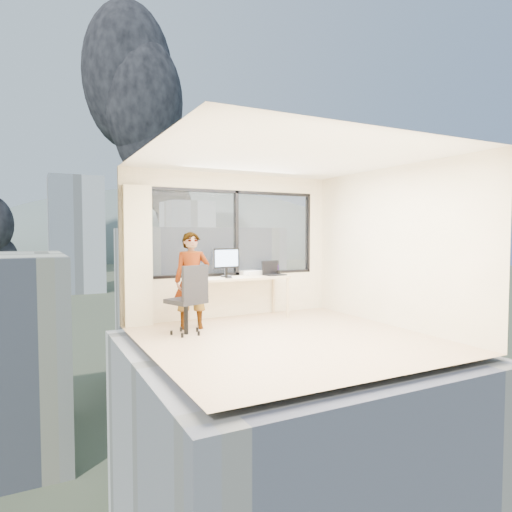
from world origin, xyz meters
TOP-DOWN VIEW (x-y plane):
  - floor at (0.00, 0.00)m, footprint 4.00×4.00m
  - ceiling at (0.00, 0.00)m, footprint 4.00×4.00m
  - wall_front at (0.00, -2.00)m, footprint 4.00×0.01m
  - wall_left at (-2.00, 0.00)m, footprint 0.01×4.00m
  - wall_right at (2.00, 0.00)m, footprint 0.01×4.00m
  - window_wall at (0.05, 2.00)m, footprint 3.30×0.16m
  - curtain at (-1.72, 1.88)m, footprint 0.45×0.14m
  - desk at (0.00, 1.66)m, footprint 1.80×0.60m
  - chair at (-1.22, 0.93)m, footprint 0.71×0.71m
  - person at (-1.00, 1.29)m, footprint 0.64×0.50m
  - monitor at (-0.20, 1.78)m, footprint 0.52×0.16m
  - game_console at (0.34, 1.89)m, footprint 0.41×0.37m
  - laptop at (0.70, 1.62)m, footprint 0.41×0.43m
  - cellphone at (-0.25, 1.53)m, footprint 0.13×0.08m
  - pen_cup at (0.80, 1.65)m, footprint 0.08×0.08m
  - handbag at (0.80, 1.89)m, footprint 0.25×0.17m
  - exterior_ground at (0.00, 120.00)m, footprint 400.00×400.00m
  - near_bldg_b at (12.00, 38.00)m, footprint 14.00×13.00m
  - near_bldg_c at (30.00, 28.00)m, footprint 12.00×10.00m
  - far_tower_b at (8.00, 120.00)m, footprint 13.00×13.00m
  - far_tower_c at (45.00, 140.00)m, footprint 15.00×15.00m
  - hill_b at (100.00, 320.00)m, footprint 300.00×220.00m
  - tree_b at (4.00, 18.00)m, footprint 7.60×7.60m
  - tree_c at (22.00, 40.00)m, footprint 8.40×8.40m
  - smoke_plume_b at (55.00, 170.00)m, footprint 30.00×18.00m

SIDE VIEW (x-z plane):
  - exterior_ground at x=0.00m, z-range -14.02..-13.98m
  - hill_b at x=100.00m, z-range -62.00..34.00m
  - tree_b at x=4.00m, z-range -14.00..-5.00m
  - near_bldg_c at x=30.00m, z-range -14.00..-4.00m
  - tree_c at x=22.00m, z-range -14.00..-4.00m
  - near_bldg_b at x=12.00m, z-range -14.00..2.00m
  - far_tower_c at x=45.00m, z-range -14.00..12.00m
  - floor at x=0.00m, z-range -0.01..0.01m
  - desk at x=0.00m, z-range 0.00..0.75m
  - chair at x=-1.22m, z-range 0.00..1.07m
  - cellphone at x=-0.25m, z-range 0.75..0.76m
  - person at x=-1.00m, z-range 0.00..1.54m
  - game_console at x=0.34m, z-range 0.75..0.83m
  - pen_cup at x=0.80m, z-range 0.75..0.84m
  - handbag at x=0.80m, z-range 0.75..0.93m
  - laptop at x=0.70m, z-range 0.75..0.99m
  - far_tower_b at x=8.00m, z-range -14.00..16.00m
  - monitor at x=-0.20m, z-range 0.75..1.26m
  - curtain at x=-1.72m, z-range 0.00..2.30m
  - wall_front at x=0.00m, z-range 0.00..2.60m
  - wall_left at x=-2.00m, z-range 0.00..2.60m
  - wall_right at x=2.00m, z-range 0.00..2.60m
  - window_wall at x=0.05m, z-range 0.75..2.30m
  - ceiling at x=0.00m, z-range 2.60..2.60m
  - smoke_plume_b at x=55.00m, z-range -8.00..62.00m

